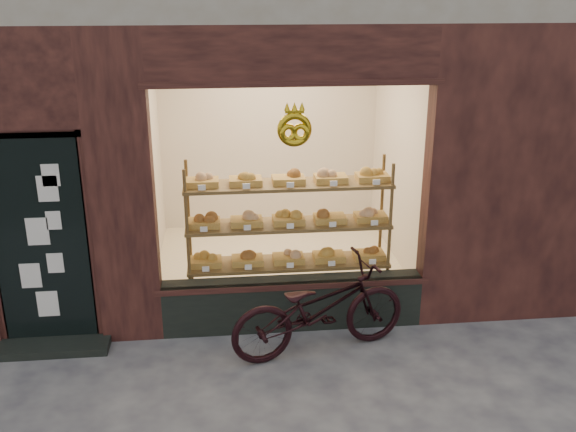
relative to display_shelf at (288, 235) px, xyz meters
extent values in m
cube|color=black|center=(0.00, -0.42, -0.60)|extent=(2.70, 0.25, 0.55)
cube|color=black|center=(-2.45, -0.49, 0.22)|extent=(0.90, 0.04, 2.15)
cube|color=black|center=(-2.45, -0.65, -0.84)|extent=(1.15, 0.35, 0.08)
torus|color=#BA9717|center=(0.00, -0.53, 1.27)|extent=(0.33, 0.07, 0.33)
cube|color=brown|center=(0.00, 0.00, -0.83)|extent=(2.20, 0.45, 0.04)
cube|color=brown|center=(0.00, 0.00, -0.33)|extent=(2.20, 0.45, 0.03)
cube|color=brown|center=(0.00, 0.00, 0.12)|extent=(2.20, 0.45, 0.04)
cube|color=brown|center=(0.00, 0.00, 0.57)|extent=(2.20, 0.45, 0.04)
cylinder|color=brown|center=(-1.07, -0.19, -0.03)|extent=(0.04, 0.04, 1.70)
cylinder|color=brown|center=(1.07, -0.19, -0.03)|extent=(0.04, 0.04, 1.70)
cylinder|color=brown|center=(-1.07, 0.20, -0.03)|extent=(0.04, 0.04, 1.70)
cylinder|color=brown|center=(1.07, 0.20, -0.03)|extent=(0.04, 0.04, 1.70)
cube|color=olive|center=(-0.90, 0.00, -0.28)|extent=(0.34, 0.24, 0.07)
sphere|color=gold|center=(-0.90, 0.00, -0.19)|extent=(0.11, 0.11, 0.11)
cube|color=white|center=(-0.90, -0.18, -0.28)|extent=(0.07, 0.01, 0.05)
cube|color=olive|center=(-0.45, 0.00, -0.28)|extent=(0.34, 0.24, 0.07)
sphere|color=brown|center=(-0.45, 0.00, -0.19)|extent=(0.11, 0.11, 0.11)
cube|color=white|center=(-0.45, -0.18, -0.28)|extent=(0.07, 0.01, 0.05)
cube|color=olive|center=(0.00, 0.00, -0.28)|extent=(0.34, 0.24, 0.07)
sphere|color=tan|center=(0.00, 0.00, -0.19)|extent=(0.11, 0.11, 0.11)
cube|color=white|center=(0.00, -0.18, -0.28)|extent=(0.07, 0.01, 0.05)
cube|color=olive|center=(0.45, 0.00, -0.28)|extent=(0.34, 0.24, 0.07)
sphere|color=gold|center=(0.45, 0.00, -0.19)|extent=(0.11, 0.11, 0.11)
cube|color=white|center=(0.45, -0.18, -0.28)|extent=(0.07, 0.01, 0.05)
cube|color=olive|center=(0.90, 0.00, -0.28)|extent=(0.34, 0.24, 0.07)
sphere|color=brown|center=(0.90, 0.00, -0.19)|extent=(0.11, 0.11, 0.11)
cube|color=white|center=(0.90, -0.18, -0.28)|extent=(0.08, 0.01, 0.05)
cube|color=olive|center=(-0.90, 0.00, 0.17)|extent=(0.34, 0.24, 0.07)
sphere|color=brown|center=(-0.90, 0.00, 0.26)|extent=(0.11, 0.11, 0.11)
cube|color=white|center=(-0.90, -0.18, 0.17)|extent=(0.07, 0.01, 0.06)
cube|color=olive|center=(-0.45, 0.00, 0.17)|extent=(0.34, 0.24, 0.07)
sphere|color=tan|center=(-0.45, 0.00, 0.26)|extent=(0.11, 0.11, 0.11)
cube|color=white|center=(-0.45, -0.18, 0.17)|extent=(0.07, 0.01, 0.06)
cube|color=olive|center=(0.00, 0.00, 0.17)|extent=(0.34, 0.24, 0.07)
sphere|color=gold|center=(0.00, 0.00, 0.26)|extent=(0.11, 0.11, 0.11)
cube|color=white|center=(0.00, -0.18, 0.17)|extent=(0.07, 0.01, 0.06)
cube|color=olive|center=(0.45, 0.00, 0.17)|extent=(0.34, 0.24, 0.07)
sphere|color=brown|center=(0.45, 0.00, 0.26)|extent=(0.11, 0.11, 0.11)
cube|color=white|center=(0.45, -0.18, 0.17)|extent=(0.07, 0.01, 0.06)
cube|color=olive|center=(0.90, 0.00, 0.17)|extent=(0.34, 0.24, 0.07)
sphere|color=tan|center=(0.90, 0.00, 0.26)|extent=(0.11, 0.11, 0.11)
cube|color=white|center=(0.90, -0.18, 0.17)|extent=(0.08, 0.01, 0.06)
cube|color=olive|center=(-0.90, 0.00, 0.62)|extent=(0.34, 0.24, 0.07)
sphere|color=tan|center=(-0.90, 0.00, 0.71)|extent=(0.11, 0.11, 0.11)
cube|color=white|center=(-0.90, -0.18, 0.62)|extent=(0.07, 0.01, 0.06)
cube|color=olive|center=(-0.45, 0.00, 0.62)|extent=(0.34, 0.24, 0.07)
sphere|color=gold|center=(-0.45, 0.00, 0.71)|extent=(0.11, 0.11, 0.11)
cube|color=white|center=(-0.45, -0.18, 0.62)|extent=(0.07, 0.01, 0.06)
cube|color=olive|center=(0.00, 0.00, 0.62)|extent=(0.34, 0.24, 0.07)
sphere|color=brown|center=(0.00, 0.00, 0.71)|extent=(0.11, 0.11, 0.11)
cube|color=white|center=(0.00, -0.18, 0.62)|extent=(0.07, 0.01, 0.06)
cube|color=olive|center=(0.45, 0.00, 0.62)|extent=(0.34, 0.24, 0.07)
sphere|color=tan|center=(0.45, 0.00, 0.71)|extent=(0.11, 0.11, 0.11)
cube|color=white|center=(0.45, -0.18, 0.62)|extent=(0.07, 0.01, 0.06)
cube|color=olive|center=(0.90, 0.00, 0.62)|extent=(0.34, 0.24, 0.07)
sphere|color=gold|center=(0.90, 0.00, 0.71)|extent=(0.11, 0.11, 0.11)
cube|color=white|center=(0.90, -0.18, 0.62)|extent=(0.08, 0.01, 0.06)
imported|color=black|center=(0.20, -0.94, -0.41)|extent=(1.89, 1.04, 0.94)
camera|label=1|loc=(-0.69, -6.43, 2.54)|focal=40.00mm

